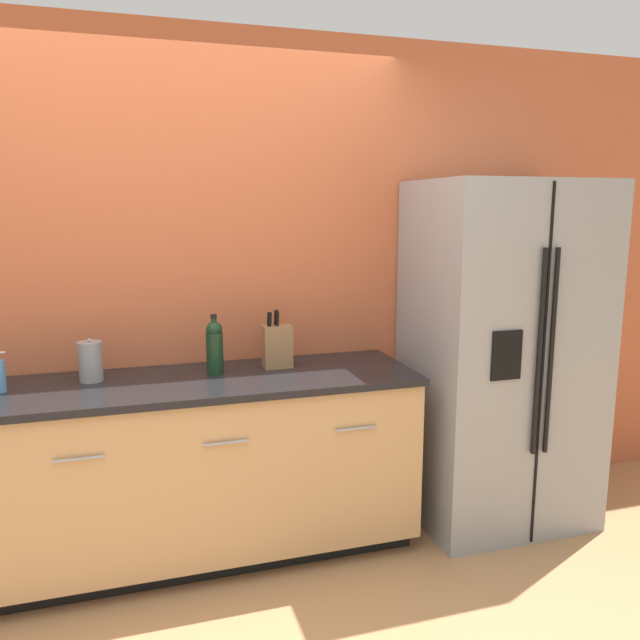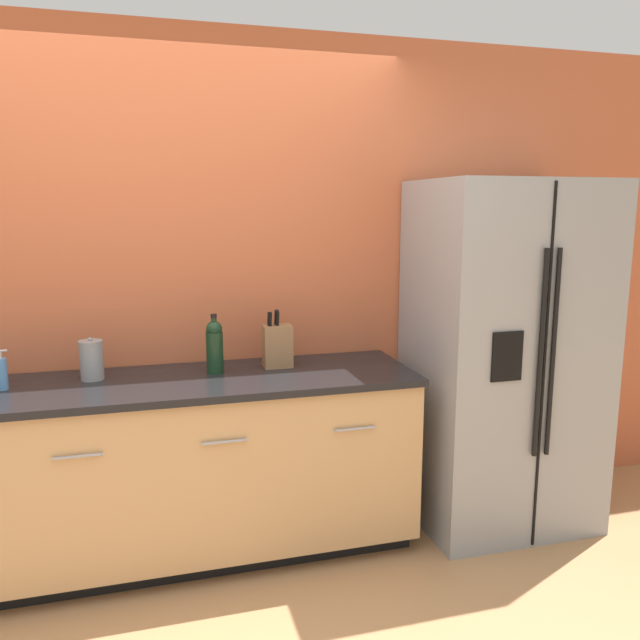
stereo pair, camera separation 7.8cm
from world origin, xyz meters
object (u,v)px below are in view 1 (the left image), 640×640
object	(u,v)px
knife_block	(277,346)
steel_canister	(90,361)
wine_bottle	(215,346)
refrigerator	(501,354)

from	to	relation	value
knife_block	steel_canister	xyz separation A→B (m)	(-0.89, 0.00, -0.02)
knife_block	wine_bottle	bearing A→B (deg)	-174.17
wine_bottle	steel_canister	xyz separation A→B (m)	(-0.57, 0.03, -0.04)
knife_block	wine_bottle	xyz separation A→B (m)	(-0.32, -0.03, 0.03)
wine_bottle	steel_canister	distance (m)	0.57
refrigerator	wine_bottle	distance (m)	1.54
wine_bottle	steel_canister	size ratio (longest dim) A/B	1.44
knife_block	steel_canister	bearing A→B (deg)	179.89
knife_block	steel_canister	world-z (taller)	knife_block
knife_block	wine_bottle	distance (m)	0.32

